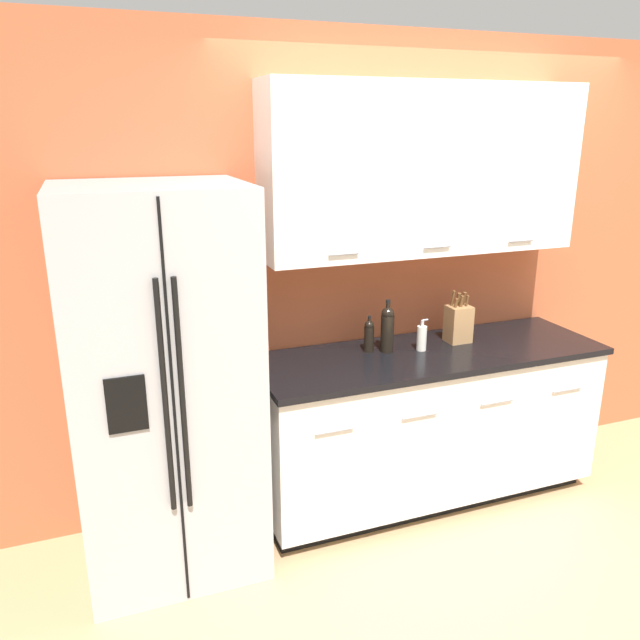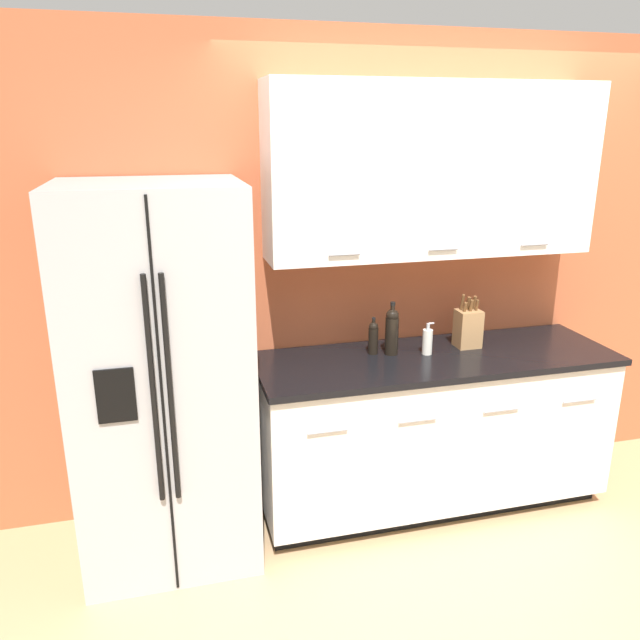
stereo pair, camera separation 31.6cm
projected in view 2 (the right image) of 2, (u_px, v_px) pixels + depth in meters
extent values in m
plane|color=tan|center=(514.00, 577.00, 3.05)|extent=(14.00, 14.00, 0.00)
cube|color=#BC5B38|center=(437.00, 271.00, 3.64)|extent=(10.00, 0.05, 2.60)
cube|color=white|center=(433.00, 171.00, 3.26)|extent=(1.77, 0.32, 0.89)
cylinder|color=#99999E|center=(344.00, 255.00, 3.08)|extent=(0.16, 0.01, 0.01)
cylinder|color=#99999E|center=(443.00, 249.00, 3.21)|extent=(0.16, 0.01, 0.01)
cylinder|color=#99999E|center=(535.00, 245.00, 3.34)|extent=(0.16, 0.01, 0.01)
cube|color=black|center=(425.00, 490.00, 3.70)|extent=(1.91, 0.54, 0.09)
cube|color=white|center=(432.00, 426.00, 3.53)|extent=(1.95, 0.62, 0.79)
cube|color=black|center=(437.00, 358.00, 3.39)|extent=(1.97, 0.64, 0.03)
cylinder|color=#99999E|center=(327.00, 432.00, 3.00)|extent=(0.20, 0.01, 0.01)
cylinder|color=#99999E|center=(418.00, 421.00, 3.11)|extent=(0.20, 0.01, 0.01)
cylinder|color=#99999E|center=(502.00, 410.00, 3.22)|extent=(0.20, 0.01, 0.01)
cylinder|color=#99999E|center=(580.00, 401.00, 3.33)|extent=(0.20, 0.01, 0.01)
cube|color=#B2B2B5|center=(162.00, 380.00, 3.01)|extent=(0.83, 0.70, 1.88)
cube|color=black|center=(163.00, 411.00, 2.68)|extent=(0.01, 0.01, 1.84)
cylinder|color=black|center=(153.00, 393.00, 2.63)|extent=(0.02, 0.02, 1.03)
cylinder|color=black|center=(170.00, 391.00, 2.65)|extent=(0.02, 0.02, 1.03)
cube|color=black|center=(116.00, 396.00, 2.60)|extent=(0.16, 0.01, 0.24)
cube|color=#A87A4C|center=(468.00, 329.00, 3.49)|extent=(0.13, 0.11, 0.21)
cylinder|color=brown|center=(462.00, 302.00, 3.45)|extent=(0.02, 0.04, 0.09)
cylinder|color=brown|center=(465.00, 307.00, 3.43)|extent=(0.02, 0.03, 0.06)
cylinder|color=brown|center=(468.00, 303.00, 3.47)|extent=(0.02, 0.04, 0.08)
cylinder|color=brown|center=(471.00, 306.00, 3.44)|extent=(0.02, 0.03, 0.07)
cylinder|color=brown|center=(474.00, 303.00, 3.47)|extent=(0.02, 0.04, 0.08)
cylinder|color=brown|center=(477.00, 305.00, 3.44)|extent=(0.01, 0.03, 0.07)
cylinder|color=black|center=(392.00, 336.00, 3.38)|extent=(0.07, 0.07, 0.21)
sphere|color=black|center=(392.00, 316.00, 3.34)|extent=(0.07, 0.07, 0.07)
cylinder|color=black|center=(393.00, 312.00, 3.34)|extent=(0.02, 0.02, 0.07)
cylinder|color=black|center=(393.00, 304.00, 3.32)|extent=(0.03, 0.03, 0.02)
cylinder|color=silver|center=(427.00, 342.00, 3.39)|extent=(0.05, 0.05, 0.14)
cylinder|color=#B2B2B5|center=(428.00, 327.00, 3.36)|extent=(0.02, 0.02, 0.04)
cylinder|color=#B2B2B5|center=(431.00, 323.00, 3.36)|extent=(0.03, 0.01, 0.01)
cylinder|color=black|center=(373.00, 341.00, 3.39)|extent=(0.05, 0.05, 0.14)
sphere|color=black|center=(374.00, 327.00, 3.37)|extent=(0.05, 0.05, 0.05)
cylinder|color=black|center=(374.00, 324.00, 3.37)|extent=(0.02, 0.02, 0.05)
cylinder|color=black|center=(374.00, 319.00, 3.36)|extent=(0.02, 0.02, 0.01)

